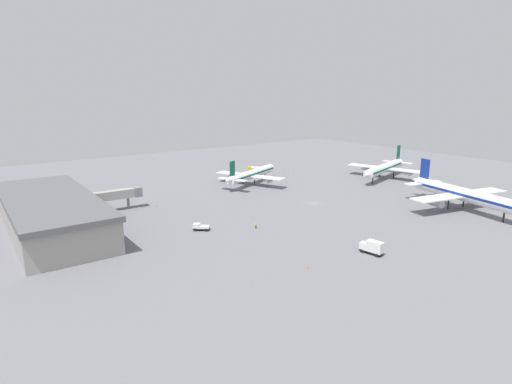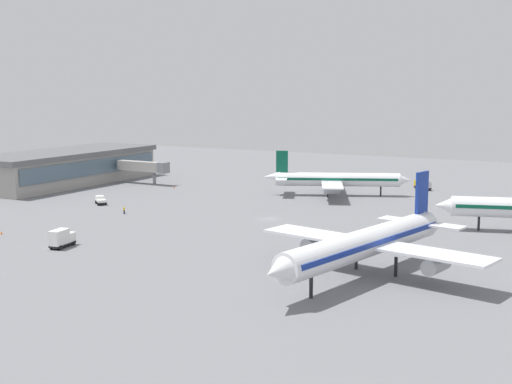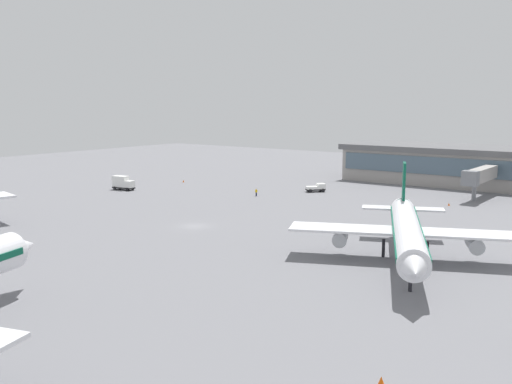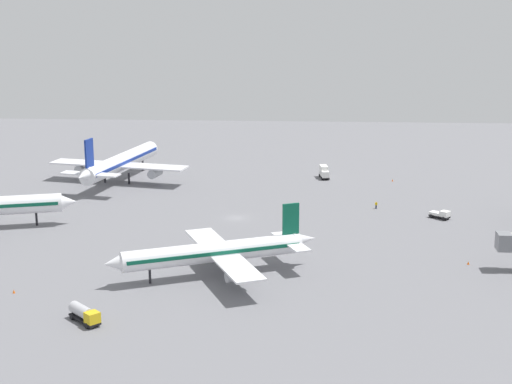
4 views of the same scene
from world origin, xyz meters
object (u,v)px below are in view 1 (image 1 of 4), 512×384
(pushback_tractor, at_px, (200,227))
(fuel_truck, at_px, (254,169))
(catering_truck, at_px, (372,247))
(ground_crew_worker, at_px, (256,226))
(safety_cone_near_gate, at_px, (156,205))
(airplane_at_gate, at_px, (385,168))
(airplane_distant, at_px, (251,174))
(safety_cone_mid_apron, at_px, (308,267))
(airplane_taxiing, at_px, (464,195))
(safety_cone_far_side, at_px, (293,171))

(pushback_tractor, xyz_separation_m, fuel_truck, (-61.25, 62.21, 0.42))
(catering_truck, bearing_deg, fuel_truck, -28.70)
(catering_truck, relative_size, ground_crew_worker, 3.48)
(ground_crew_worker, relative_size, safety_cone_near_gate, 2.78)
(airplane_at_gate, height_order, catering_truck, airplane_at_gate)
(airplane_distant, bearing_deg, safety_cone_mid_apron, -140.74)
(airplane_distant, xyz_separation_m, pushback_tractor, (39.46, -45.10, -3.27))
(safety_cone_near_gate, xyz_separation_m, safety_cone_mid_apron, (67.21, 6.61, 0.00))
(airplane_taxiing, distance_m, fuel_truck, 94.54)
(pushback_tractor, xyz_separation_m, safety_cone_mid_apron, (36.34, 6.67, -0.67))
(airplane_distant, bearing_deg, fuel_truck, 27.99)
(safety_cone_mid_apron, bearing_deg, fuel_truck, 150.35)
(airplane_taxiing, distance_m, ground_crew_worker, 69.55)
(airplane_taxiing, distance_m, pushback_tractor, 84.82)
(pushback_tractor, relative_size, ground_crew_worker, 2.75)
(pushback_tractor, bearing_deg, airplane_at_gate, -131.50)
(catering_truck, distance_m, fuel_truck, 107.06)
(fuel_truck, height_order, safety_cone_mid_apron, fuel_truck)
(airplane_at_gate, xyz_separation_m, airplane_taxiing, (46.45, -20.77, 0.40))
(pushback_tractor, relative_size, safety_cone_mid_apron, 7.65)
(safety_cone_near_gate, relative_size, safety_cone_far_side, 1.00)
(catering_truck, relative_size, safety_cone_near_gate, 9.69)
(airplane_at_gate, distance_m, safety_cone_near_gate, 100.64)
(ground_crew_worker, xyz_separation_m, safety_cone_near_gate, (-38.59, -13.34, -0.55))
(pushback_tractor, height_order, safety_cone_mid_apron, pushback_tractor)
(pushback_tractor, xyz_separation_m, safety_cone_far_side, (-50.20, 77.10, -0.67))
(airplane_distant, distance_m, fuel_truck, 27.85)
(airplane_taxiing, xyz_separation_m, safety_cone_far_side, (-82.00, -1.42, -4.86))
(airplane_taxiing, bearing_deg, safety_cone_mid_apron, -74.50)
(catering_truck, height_order, pushback_tractor, catering_truck)
(airplane_taxiing, relative_size, fuel_truck, 7.93)
(fuel_truck, relative_size, safety_cone_near_gate, 9.73)
(airplane_at_gate, xyz_separation_m, safety_cone_mid_apron, (50.98, -92.62, -4.46))
(fuel_truck, bearing_deg, catering_truck, 113.74)
(fuel_truck, bearing_deg, ground_crew_worker, 98.95)
(airplane_at_gate, distance_m, pushback_tractor, 100.44)
(airplane_distant, relative_size, safety_cone_far_side, 60.32)
(fuel_truck, distance_m, ground_crew_worker, 84.49)
(safety_cone_far_side, bearing_deg, airplane_at_gate, 31.97)
(airplane_distant, height_order, fuel_truck, airplane_distant)
(pushback_tractor, bearing_deg, safety_cone_mid_apron, 140.52)
(airplane_at_gate, bearing_deg, ground_crew_worker, -1.97)
(airplane_taxiing, height_order, airplane_distant, airplane_taxiing)
(airplane_at_gate, height_order, safety_cone_near_gate, airplane_at_gate)
(safety_cone_near_gate, distance_m, safety_cone_mid_apron, 67.53)
(airplane_taxiing, bearing_deg, safety_cone_near_gate, -116.73)
(pushback_tractor, distance_m, safety_cone_far_side, 92.01)
(airplane_distant, relative_size, ground_crew_worker, 21.67)
(airplane_distant, xyz_separation_m, safety_cone_near_gate, (8.59, -45.03, -3.94))
(airplane_at_gate, distance_m, ground_crew_worker, 88.83)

